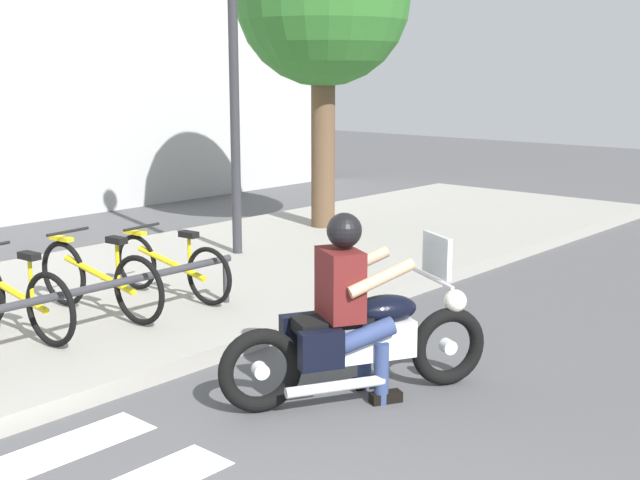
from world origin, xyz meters
TOP-DOWN VIEW (x-y plane):
  - motorcycle at (2.27, 1.49)m, footprint 1.97×1.13m
  - rider at (2.20, 1.53)m, footprint 0.77×0.71m
  - bicycle_3 at (1.06, 4.39)m, footprint 0.48×1.62m
  - bicycle_4 at (1.92, 4.39)m, footprint 0.48×1.73m
  - bicycle_5 at (2.77, 4.39)m, footprint 0.48×1.64m
  - street_lamp at (4.67, 5.45)m, footprint 0.28×0.28m
  - tree_near_rack at (6.78, 5.85)m, footprint 2.51×2.51m

SIDE VIEW (x-z plane):
  - motorcycle at x=2.27m, z-range -0.15..1.07m
  - bicycle_5 at x=2.77m, z-range 0.12..0.84m
  - bicycle_3 at x=1.06m, z-range 0.12..0.90m
  - bicycle_4 at x=1.92m, z-range 0.11..0.90m
  - rider at x=2.20m, z-range 0.11..1.54m
  - street_lamp at x=4.67m, z-range 0.46..5.00m
  - tree_near_rack at x=6.78m, z-range 1.06..5.78m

